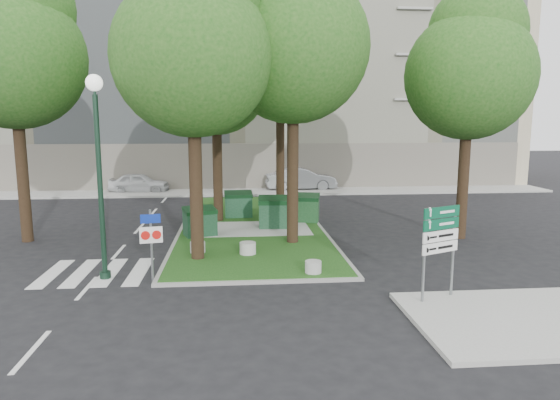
{
  "coord_description": "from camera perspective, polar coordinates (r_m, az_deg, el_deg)",
  "views": [
    {
      "loc": [
        -0.17,
        -14.27,
        4.82
      ],
      "look_at": [
        1.39,
        3.09,
        2.0
      ],
      "focal_mm": 32.0,
      "sensor_mm": 36.0,
      "label": 1
    }
  ],
  "objects": [
    {
      "name": "street_lamp",
      "position": [
        15.69,
        -20.06,
        5.06
      ],
      "size": [
        0.49,
        0.49,
        6.11
      ],
      "color": "black",
      "rests_on": "ground"
    },
    {
      "name": "tree_median_near_right",
      "position": [
        19.23,
        1.78,
        18.66
      ],
      "size": [
        5.6,
        5.6,
        11.46
      ],
      "color": "black",
      "rests_on": "ground"
    },
    {
      "name": "bollard_left",
      "position": [
        18.13,
        -9.39,
        -5.33
      ],
      "size": [
        0.54,
        0.54,
        0.38
      ],
      "primitive_type": "cylinder",
      "color": "gray",
      "rests_on": "median_island"
    },
    {
      "name": "median_island",
      "position": [
        22.79,
        -3.33,
        -2.88
      ],
      "size": [
        6.0,
        16.0,
        0.12
      ],
      "primitive_type": "cube",
      "color": "#174112",
      "rests_on": "ground"
    },
    {
      "name": "car_silver",
      "position": [
        34.3,
        2.37,
        2.44
      ],
      "size": [
        4.88,
        1.92,
        1.58
      ],
      "primitive_type": "imported",
      "rotation": [
        0.0,
        0.0,
        1.62
      ],
      "color": "gray",
      "rests_on": "ground"
    },
    {
      "name": "tree_median_mid",
      "position": [
        23.44,
        -7.14,
        14.41
      ],
      "size": [
        4.8,
        4.8,
        9.99
      ],
      "color": "black",
      "rests_on": "ground"
    },
    {
      "name": "directional_sign",
      "position": [
        13.71,
        17.79,
        -4.14
      ],
      "size": [
        1.15,
        0.53,
        2.47
      ],
      "rotation": [
        0.0,
        0.0,
        0.41
      ],
      "color": "slate",
      "rests_on": "sidewalk_corner"
    },
    {
      "name": "median_kerb",
      "position": [
        22.79,
        -3.33,
        -2.91
      ],
      "size": [
        6.3,
        16.3,
        0.1
      ],
      "primitive_type": "cube",
      "color": "gray",
      "rests_on": "ground"
    },
    {
      "name": "ground",
      "position": [
        15.07,
        -4.27,
        -9.49
      ],
      "size": [
        120.0,
        120.0,
        0.0
      ],
      "primitive_type": "plane",
      "color": "black",
      "rests_on": "ground"
    },
    {
      "name": "tree_street_left",
      "position": [
        22.12,
        -28.05,
        15.5
      ],
      "size": [
        5.4,
        5.4,
        11.0
      ],
      "color": "black",
      "rests_on": "ground"
    },
    {
      "name": "apartment_building",
      "position": [
        40.4,
        -5.01,
        13.67
      ],
      "size": [
        41.0,
        12.0,
        16.0
      ],
      "primitive_type": "cube",
      "color": "tan",
      "rests_on": "ground"
    },
    {
      "name": "bollard_right",
      "position": [
        15.63,
        3.81,
        -7.63
      ],
      "size": [
        0.51,
        0.51,
        0.37
      ],
      "primitive_type": "cylinder",
      "color": "#A6A5A0",
      "rests_on": "median_island"
    },
    {
      "name": "dumpster_b",
      "position": [
        24.43,
        -4.77,
        -0.5
      ],
      "size": [
        1.39,
        1.0,
        1.25
      ],
      "rotation": [
        0.0,
        0.0,
        0.04
      ],
      "color": "#123E22",
      "rests_on": "median_island"
    },
    {
      "name": "litter_bin",
      "position": [
        26.31,
        2.31,
        -0.22
      ],
      "size": [
        0.46,
        0.46,
        0.8
      ],
      "primitive_type": "cylinder",
      "color": "yellow",
      "rests_on": "median_island"
    },
    {
      "name": "bollard_mid",
      "position": [
        17.74,
        -3.7,
        -5.51
      ],
      "size": [
        0.58,
        0.58,
        0.41
      ],
      "primitive_type": "cylinder",
      "color": "#A8A7A3",
      "rests_on": "median_island"
    },
    {
      "name": "car_white",
      "position": [
        34.39,
        -15.8,
        1.9
      ],
      "size": [
        3.99,
        1.79,
        1.33
      ],
      "primitive_type": "imported",
      "rotation": [
        0.0,
        0.0,
        1.51
      ],
      "color": "silver",
      "rests_on": "ground"
    },
    {
      "name": "sidewalk_corner",
      "position": [
        13.53,
        25.44,
        -12.33
      ],
      "size": [
        5.0,
        4.0,
        0.12
      ],
      "primitive_type": "cube",
      "color": "#999993",
      "rests_on": "ground"
    },
    {
      "name": "zebra_crossing",
      "position": [
        16.88,
        -17.31,
        -7.81
      ],
      "size": [
        5.0,
        3.0,
        0.01
      ],
      "primitive_type": "cube",
      "color": "silver",
      "rests_on": "ground"
    },
    {
      "name": "dumpster_d",
      "position": [
        23.29,
        2.78,
        -0.9
      ],
      "size": [
        1.58,
        1.28,
        1.3
      ],
      "rotation": [
        0.0,
        0.0,
        -0.24
      ],
      "color": "#13401A",
      "rests_on": "median_island"
    },
    {
      "name": "tree_median_near_left",
      "position": [
        17.06,
        -9.7,
        17.48
      ],
      "size": [
        5.2,
        5.2,
        10.53
      ],
      "color": "black",
      "rests_on": "ground"
    },
    {
      "name": "tree_street_right",
      "position": [
        21.54,
        21.05,
        14.36
      ],
      "size": [
        5.0,
        5.0,
        10.06
      ],
      "color": "black",
      "rests_on": "ground"
    },
    {
      "name": "building_sidewalk",
      "position": [
        33.12,
        -4.77,
        0.9
      ],
      "size": [
        42.0,
        3.0,
        0.12
      ],
      "primitive_type": "cube",
      "color": "#999993",
      "rests_on": "ground"
    },
    {
      "name": "dumpster_c",
      "position": [
        21.94,
        -0.54,
        -1.42
      ],
      "size": [
        1.54,
        1.12,
        1.37
      ],
      "rotation": [
        0.0,
        0.0,
        -0.06
      ],
      "color": "#10351D",
      "rests_on": "median_island"
    },
    {
      "name": "traffic_sign_pole",
      "position": [
        15.22,
        -14.52,
        -4.01
      ],
      "size": [
        0.66,
        0.15,
        2.21
      ],
      "rotation": [
        0.0,
        0.0,
        0.18
      ],
      "color": "slate",
      "rests_on": "ground"
    },
    {
      "name": "dumpster_a",
      "position": [
        20.66,
        -9.14,
        -2.46
      ],
      "size": [
        1.5,
        1.27,
        1.19
      ],
      "rotation": [
        0.0,
        0.0,
        0.34
      ],
      "color": "#0D321B",
      "rests_on": "median_island"
    },
    {
      "name": "tree_median_far",
      "position": [
        26.68,
        0.22,
        16.73
      ],
      "size": [
        5.8,
        5.8,
        11.93
      ],
      "color": "black",
      "rests_on": "ground"
    }
  ]
}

